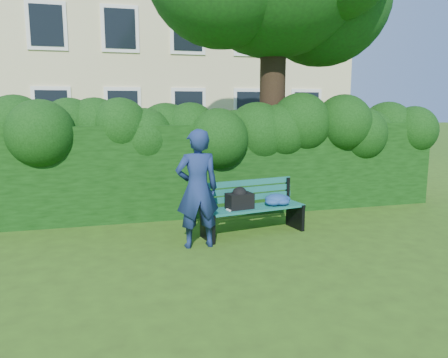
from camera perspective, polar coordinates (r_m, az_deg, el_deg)
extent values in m
plane|color=#304B15|center=(6.95, 1.32, -8.55)|extent=(80.00, 80.00, 0.00)
cube|color=beige|center=(20.77, -10.47, 20.12)|extent=(16.00, 8.00, 12.00)
cube|color=white|center=(16.39, -21.53, 8.39)|extent=(1.30, 0.08, 1.60)
cube|color=black|center=(16.35, -21.55, 8.38)|extent=(1.05, 0.04, 1.35)
cube|color=white|center=(16.32, -13.04, 8.80)|extent=(1.30, 0.08, 1.60)
cube|color=black|center=(16.28, -13.03, 8.80)|extent=(1.05, 0.04, 1.35)
cube|color=white|center=(16.60, -4.63, 9.03)|extent=(1.30, 0.08, 1.60)
cube|color=black|center=(16.56, -4.61, 9.03)|extent=(1.05, 0.04, 1.35)
cube|color=white|center=(17.21, 3.34, 9.06)|extent=(1.30, 0.08, 1.60)
cube|color=black|center=(17.17, 3.39, 9.06)|extent=(1.05, 0.04, 1.35)
cube|color=white|center=(18.12, 10.64, 8.94)|extent=(1.30, 0.08, 1.60)
cube|color=black|center=(18.08, 10.70, 8.94)|extent=(1.05, 0.04, 1.35)
cube|color=white|center=(16.60, -22.16, 18.08)|extent=(1.30, 0.08, 1.60)
cube|color=black|center=(16.56, -22.18, 18.10)|extent=(1.05, 0.04, 1.35)
cube|color=white|center=(16.53, -13.43, 18.55)|extent=(1.30, 0.08, 1.60)
cube|color=black|center=(16.49, -13.42, 18.57)|extent=(1.05, 0.04, 1.35)
cube|color=white|center=(16.80, -4.77, 18.62)|extent=(1.30, 0.08, 1.60)
cube|color=black|center=(16.76, -4.74, 18.64)|extent=(1.05, 0.04, 1.35)
cube|color=white|center=(17.41, 3.44, 18.32)|extent=(1.30, 0.08, 1.60)
cube|color=black|center=(17.37, 3.48, 18.34)|extent=(1.05, 0.04, 1.35)
cube|color=white|center=(18.31, 10.93, 17.74)|extent=(1.30, 0.08, 1.60)
cube|color=black|center=(18.27, 10.98, 17.75)|extent=(1.05, 0.04, 1.35)
cube|color=black|center=(8.82, -2.75, 1.36)|extent=(10.00, 1.00, 1.80)
cylinder|color=black|center=(9.55, 6.35, 11.34)|extent=(0.54, 0.54, 4.93)
cube|color=#11554E|center=(7.25, 4.58, -4.11)|extent=(1.79, 0.41, 0.04)
cube|color=#11554E|center=(7.35, 4.11, -3.92)|extent=(1.79, 0.41, 0.04)
cube|color=#11554E|center=(7.45, 3.66, -3.72)|extent=(1.79, 0.41, 0.04)
cube|color=#11554E|center=(7.55, 3.22, -3.53)|extent=(1.79, 0.41, 0.04)
cube|color=#11554E|center=(7.59, 2.94, -2.45)|extent=(1.78, 0.35, 0.10)
cube|color=#11554E|center=(7.58, 2.91, -1.48)|extent=(1.78, 0.35, 0.10)
cube|color=#11554E|center=(7.56, 2.88, -0.50)|extent=(1.78, 0.35, 0.10)
cube|color=black|center=(7.10, -2.17, -6.32)|extent=(0.15, 0.50, 0.44)
cube|color=black|center=(7.22, -3.01, -2.52)|extent=(0.07, 0.07, 0.45)
cube|color=black|center=(6.99, -2.02, -4.68)|extent=(0.13, 0.42, 0.05)
cube|color=black|center=(7.89, 9.27, -4.78)|extent=(0.15, 0.50, 0.44)
cube|color=black|center=(8.01, 8.30, -1.40)|extent=(0.07, 0.07, 0.45)
cube|color=black|center=(7.80, 9.52, -3.30)|extent=(0.13, 0.42, 0.05)
cube|color=white|center=(7.16, 1.12, -4.01)|extent=(0.20, 0.16, 0.02)
cube|color=black|center=(7.24, 2.05, -2.88)|extent=(0.47, 0.34, 0.26)
imported|color=navy|center=(6.64, -3.50, -1.30)|extent=(0.67, 0.45, 1.82)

